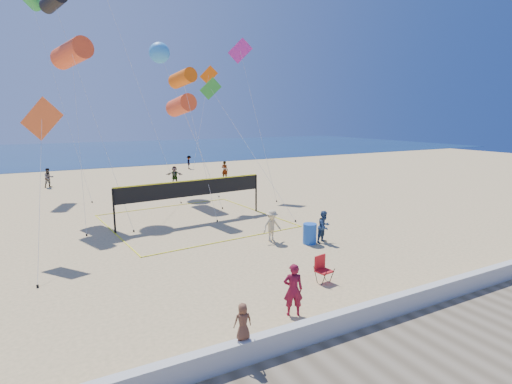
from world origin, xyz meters
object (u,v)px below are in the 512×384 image
trash_barrel (310,234)px  volleyball_net (192,193)px  camp_chair (322,267)px  woman (293,290)px

trash_barrel → volleyball_net: bearing=117.8°
trash_barrel → camp_chair: bearing=-120.1°
woman → trash_barrel: (4.43, 5.29, -0.33)m
woman → volleyball_net: (1.04, 11.71, 0.79)m
camp_chair → trash_barrel: (2.18, 3.76, -0.07)m
woman → camp_chair: woman is taller
woman → volleyball_net: 11.78m
woman → camp_chair: bearing=-122.0°
camp_chair → volleyball_net: size_ratio=0.11×
camp_chair → volleyball_net: volleyball_net is taller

